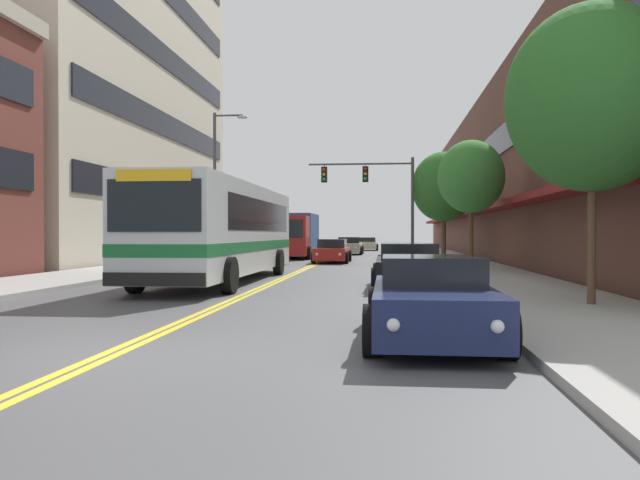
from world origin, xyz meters
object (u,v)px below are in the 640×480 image
(car_champagne_moving_lead, at_px, (368,244))
(street_tree_right_near, at_px, (592,98))
(box_truck, at_px, (294,235))
(fire_hydrant, at_px, (468,273))
(street_tree_right_mid, at_px, (471,177))
(street_tree_right_far, at_px, (444,187))
(car_silver_parked_right_far, at_px, (401,258))
(car_white_parked_left_near, at_px, (230,252))
(city_bus, at_px, (224,228))
(street_lamp_left_far, at_px, (219,175))
(car_beige_moving_second, at_px, (349,246))
(traffic_signal_mast, at_px, (375,187))
(car_red_moving_third, at_px, (332,252))
(car_slate_blue_parked_left_far, at_px, (263,249))
(car_black_parked_right_mid, at_px, (409,267))
(car_navy_parked_right_foreground, at_px, (431,300))

(car_champagne_moving_lead, bearing_deg, street_tree_right_near, -82.49)
(box_truck, height_order, fire_hydrant, box_truck)
(street_tree_right_mid, relative_size, street_tree_right_far, 0.84)
(street_tree_right_far, bearing_deg, fire_hydrant, -93.22)
(car_silver_parked_right_far, xyz_separation_m, fire_hydrant, (1.61, -9.44, -0.06))
(car_white_parked_left_near, height_order, box_truck, box_truck)
(city_bus, distance_m, street_lamp_left_far, 12.19)
(car_beige_moving_second, relative_size, traffic_signal_mast, 0.79)
(box_truck, bearing_deg, street_lamp_left_far, -108.40)
(car_white_parked_left_near, relative_size, car_champagne_moving_lead, 1.13)
(car_silver_parked_right_far, xyz_separation_m, street_tree_right_far, (2.73, 10.40, 3.79))
(car_silver_parked_right_far, height_order, car_red_moving_third, car_red_moving_third)
(car_white_parked_left_near, height_order, car_red_moving_third, car_white_parked_left_near)
(car_silver_parked_right_far, distance_m, street_tree_right_far, 11.40)
(car_slate_blue_parked_left_far, bearing_deg, box_truck, -3.20)
(car_slate_blue_parked_left_far, relative_size, car_red_moving_third, 1.05)
(car_beige_moving_second, height_order, fire_hydrant, car_beige_moving_second)
(car_slate_blue_parked_left_far, relative_size, car_black_parked_right_mid, 1.10)
(traffic_signal_mast, bearing_deg, car_champagne_moving_lead, 92.81)
(car_white_parked_left_near, bearing_deg, car_black_parked_right_mid, -55.64)
(car_champagne_moving_lead, bearing_deg, car_red_moving_third, -92.78)
(street_tree_right_near, bearing_deg, car_slate_blue_parked_left_far, 114.84)
(street_tree_right_far, bearing_deg, car_silver_parked_right_far, -104.70)
(car_silver_parked_right_far, relative_size, car_champagne_moving_lead, 1.01)
(box_truck, height_order, street_lamp_left_far, street_lamp_left_far)
(car_champagne_moving_lead, relative_size, car_red_moving_third, 0.92)
(car_black_parked_right_mid, height_order, car_red_moving_third, car_black_parked_right_mid)
(traffic_signal_mast, bearing_deg, street_lamp_left_far, -151.64)
(car_champagne_moving_lead, bearing_deg, car_slate_blue_parked_left_far, -108.25)
(traffic_signal_mast, distance_m, street_tree_right_far, 4.11)
(street_lamp_left_far, bearing_deg, car_red_moving_third, 23.59)
(car_silver_parked_right_far, distance_m, car_red_moving_third, 8.41)
(car_navy_parked_right_foreground, xyz_separation_m, traffic_signal_mast, (-1.31, 26.86, 3.70))
(street_tree_right_mid, height_order, street_tree_right_far, street_tree_right_far)
(car_black_parked_right_mid, height_order, box_truck, box_truck)
(city_bus, distance_m, car_slate_blue_parked_left_far, 20.06)
(car_slate_blue_parked_left_far, xyz_separation_m, car_champagne_moving_lead, (6.35, 19.24, -0.03))
(car_red_moving_third, xyz_separation_m, box_truck, (-2.99, 5.82, 0.93))
(street_tree_right_near, height_order, street_tree_right_mid, street_tree_right_near)
(traffic_signal_mast, xyz_separation_m, street_tree_right_far, (4.00, 0.95, 0.06))
(street_lamp_left_far, bearing_deg, car_silver_parked_right_far, -28.33)
(car_slate_blue_parked_left_far, relative_size, street_tree_right_far, 0.77)
(car_white_parked_left_near, height_order, street_tree_right_near, street_tree_right_near)
(box_truck, bearing_deg, street_tree_right_mid, -57.25)
(car_black_parked_right_mid, height_order, traffic_signal_mast, traffic_signal_mast)
(car_navy_parked_right_foreground, distance_m, street_tree_right_far, 28.19)
(car_navy_parked_right_foreground, distance_m, car_champagne_moving_lead, 50.24)
(car_slate_blue_parked_left_far, xyz_separation_m, car_beige_moving_second, (5.28, 7.61, 0.02))
(car_black_parked_right_mid, bearing_deg, car_slate_blue_parked_left_far, 112.01)
(city_bus, distance_m, street_tree_right_far, 19.10)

